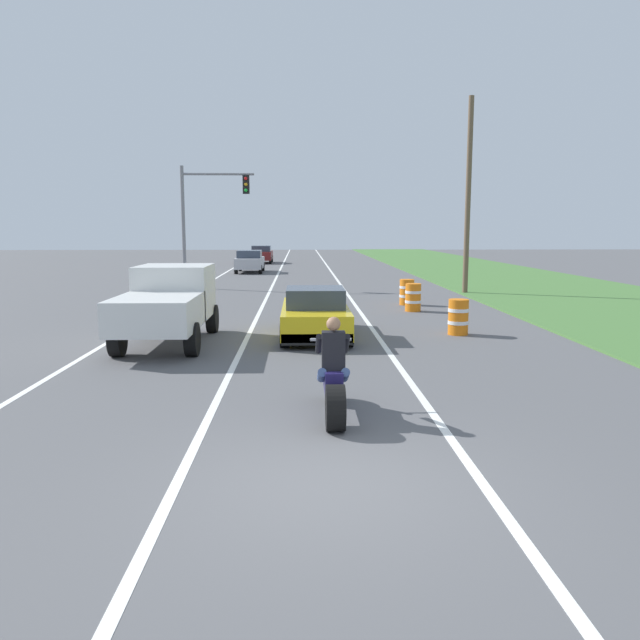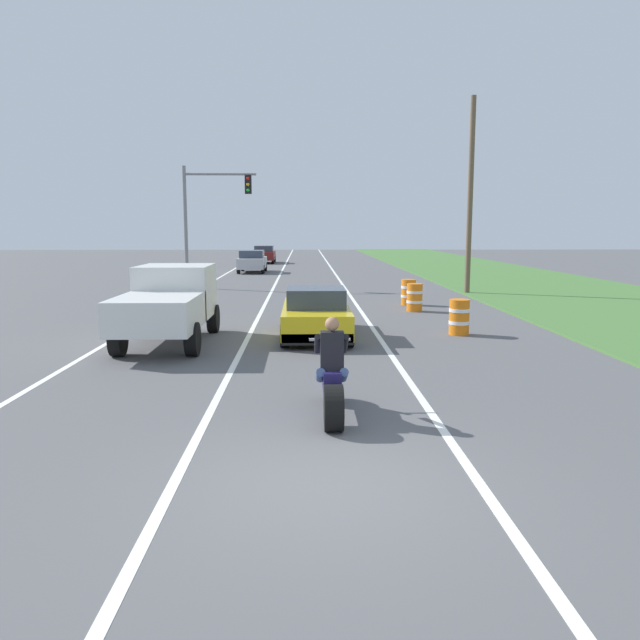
% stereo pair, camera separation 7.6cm
% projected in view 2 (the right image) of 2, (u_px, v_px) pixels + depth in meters
% --- Properties ---
extents(ground_plane, '(160.00, 160.00, 0.00)m').
position_uv_depth(ground_plane, '(327.00, 485.00, 7.24)').
color(ground_plane, '#565659').
extents(lane_stripe_left_solid, '(0.14, 120.00, 0.01)m').
position_uv_depth(lane_stripe_left_solid, '(186.00, 297.00, 26.88)').
color(lane_stripe_left_solid, white).
rests_on(lane_stripe_left_solid, ground).
extents(lane_stripe_right_solid, '(0.14, 120.00, 0.01)m').
position_uv_depth(lane_stripe_right_solid, '(351.00, 297.00, 27.06)').
color(lane_stripe_right_solid, white).
rests_on(lane_stripe_right_solid, ground).
extents(lane_stripe_centre_dashed, '(0.14, 120.00, 0.01)m').
position_uv_depth(lane_stripe_centre_dashed, '(269.00, 297.00, 26.97)').
color(lane_stripe_centre_dashed, white).
rests_on(lane_stripe_centre_dashed, ground).
extents(grass_verge_right, '(10.00, 120.00, 0.06)m').
position_uv_depth(grass_verge_right, '(580.00, 296.00, 27.32)').
color(grass_verge_right, '#477538').
rests_on(grass_verge_right, ground).
extents(motorcycle_with_rider, '(0.70, 2.21, 1.62)m').
position_uv_depth(motorcycle_with_rider, '(332.00, 382.00, 9.68)').
color(motorcycle_with_rider, black).
rests_on(motorcycle_with_rider, ground).
extents(sports_car_yellow, '(1.84, 4.30, 1.37)m').
position_uv_depth(sports_car_yellow, '(316.00, 314.00, 17.04)').
color(sports_car_yellow, yellow).
rests_on(sports_car_yellow, ground).
extents(pickup_truck_left_lane_white, '(2.02, 4.80, 1.98)m').
position_uv_depth(pickup_truck_left_lane_white, '(169.00, 301.00, 15.96)').
color(pickup_truck_left_lane_white, silver).
rests_on(pickup_truck_left_lane_white, ground).
extents(traffic_light_mast_near, '(3.62, 0.34, 6.00)m').
position_uv_depth(traffic_light_mast_near, '(206.00, 209.00, 30.55)').
color(traffic_light_mast_near, gray).
rests_on(traffic_light_mast_near, ground).
extents(utility_pole_roadside, '(0.24, 0.24, 8.73)m').
position_uv_depth(utility_pole_roadside, '(470.00, 197.00, 27.71)').
color(utility_pole_roadside, brown).
rests_on(utility_pole_roadside, ground).
extents(construction_barrel_nearest, '(0.58, 0.58, 1.00)m').
position_uv_depth(construction_barrel_nearest, '(459.00, 317.00, 17.37)').
color(construction_barrel_nearest, orange).
rests_on(construction_barrel_nearest, ground).
extents(construction_barrel_mid, '(0.58, 0.58, 1.00)m').
position_uv_depth(construction_barrel_mid, '(415.00, 297.00, 22.29)').
color(construction_barrel_mid, orange).
rests_on(construction_barrel_mid, ground).
extents(construction_barrel_far, '(0.58, 0.58, 1.00)m').
position_uv_depth(construction_barrel_far, '(408.00, 292.00, 24.14)').
color(construction_barrel_far, orange).
rests_on(construction_barrel_far, ground).
extents(distant_car_far_ahead, '(1.80, 4.00, 1.50)m').
position_uv_depth(distant_car_far_ahead, '(252.00, 261.00, 41.94)').
color(distant_car_far_ahead, '#B2B2B7').
rests_on(distant_car_far_ahead, ground).
extents(distant_car_further_ahead, '(1.80, 4.00, 1.50)m').
position_uv_depth(distant_car_further_ahead, '(264.00, 254.00, 53.22)').
color(distant_car_further_ahead, maroon).
rests_on(distant_car_further_ahead, ground).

